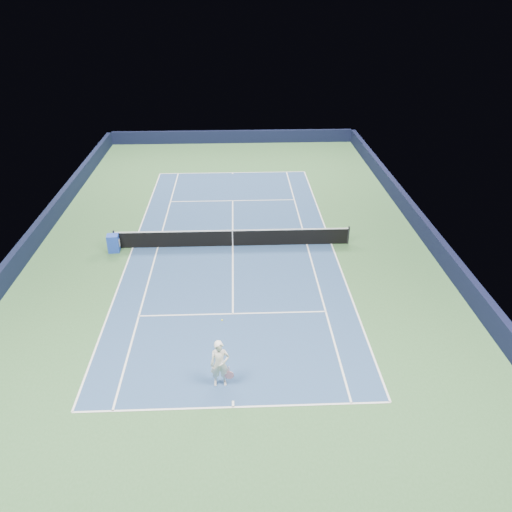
{
  "coord_description": "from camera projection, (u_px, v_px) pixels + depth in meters",
  "views": [
    {
      "loc": [
        0.27,
        -24.36,
        12.91
      ],
      "look_at": [
        1.16,
        -3.0,
        1.0
      ],
      "focal_mm": 35.0,
      "sensor_mm": 36.0,
      "label": 1
    }
  ],
  "objects": [
    {
      "name": "wall_right",
      "position": [
        427.0,
        233.0,
        27.66
      ],
      "size": [
        0.35,
        40.0,
        1.1
      ],
      "primitive_type": "cube",
      "color": "black",
      "rests_on": "ground"
    },
    {
      "name": "sideline_singles_right",
      "position": [
        307.0,
        244.0,
        27.68
      ],
      "size": [
        0.08,
        23.77,
        0.0
      ],
      "primitive_type": "cube",
      "color": "white",
      "rests_on": "ground"
    },
    {
      "name": "tennis_net",
      "position": [
        233.0,
        238.0,
        27.29
      ],
      "size": [
        12.9,
        0.1,
        1.07
      ],
      "color": "black",
      "rests_on": "ground"
    },
    {
      "name": "service_line_near",
      "position": [
        233.0,
        314.0,
        21.94
      ],
      "size": [
        8.23,
        0.08,
        0.0
      ],
      "primitive_type": "cube",
      "color": "white",
      "rests_on": "ground"
    },
    {
      "name": "court_surface",
      "position": [
        233.0,
        246.0,
        27.53
      ],
      "size": [
        10.97,
        23.77,
        0.01
      ],
      "primitive_type": "cube",
      "color": "navy",
      "rests_on": "ground"
    },
    {
      "name": "center_mark_far",
      "position": [
        233.0,
        173.0,
        37.77
      ],
      "size": [
        0.08,
        0.3,
        0.0
      ],
      "primitive_type": "cube",
      "color": "white",
      "rests_on": "ground"
    },
    {
      "name": "baseline_near",
      "position": [
        233.0,
        407.0,
        17.15
      ],
      "size": [
        10.97,
        0.08,
        0.0
      ],
      "primitive_type": "cube",
      "color": "white",
      "rests_on": "ground"
    },
    {
      "name": "center_mark_near",
      "position": [
        233.0,
        404.0,
        17.28
      ],
      "size": [
        0.08,
        0.3,
        0.0
      ],
      "primitive_type": "cube",
      "color": "white",
      "rests_on": "ground"
    },
    {
      "name": "ground",
      "position": [
        233.0,
        246.0,
        27.53
      ],
      "size": [
        40.0,
        40.0,
        0.0
      ],
      "primitive_type": "plane",
      "color": "#325A31",
      "rests_on": "ground"
    },
    {
      "name": "service_line_far",
      "position": [
        233.0,
        201.0,
        33.11
      ],
      "size": [
        8.23,
        0.08,
        0.0
      ],
      "primitive_type": "cube",
      "color": "white",
      "rests_on": "ground"
    },
    {
      "name": "wall_far",
      "position": [
        232.0,
        137.0,
        44.57
      ],
      "size": [
        22.0,
        0.35,
        1.1
      ],
      "primitive_type": "cube",
      "color": "black",
      "rests_on": "ground"
    },
    {
      "name": "sideline_singles_left",
      "position": [
        158.0,
        247.0,
        27.38
      ],
      "size": [
        0.08,
        23.77,
        0.0
      ],
      "primitive_type": "cube",
      "color": "white",
      "rests_on": "ground"
    },
    {
      "name": "baseline_far",
      "position": [
        233.0,
        173.0,
        37.9
      ],
      "size": [
        10.97,
        0.08,
        0.0
      ],
      "primitive_type": "cube",
      "color": "white",
      "rests_on": "ground"
    },
    {
      "name": "sponsor_cube",
      "position": [
        113.0,
        243.0,
        26.75
      ],
      "size": [
        0.64,
        0.59,
        0.97
      ],
      "color": "#1D3DAE",
      "rests_on": "ground"
    },
    {
      "name": "sideline_doubles_right",
      "position": [
        331.0,
        244.0,
        27.73
      ],
      "size": [
        0.08,
        23.77,
        0.0
      ],
      "primitive_type": "cube",
      "color": "white",
      "rests_on": "ground"
    },
    {
      "name": "sideline_doubles_left",
      "position": [
        133.0,
        248.0,
        27.33
      ],
      "size": [
        0.08,
        23.77,
        0.0
      ],
      "primitive_type": "cube",
      "color": "white",
      "rests_on": "ground"
    },
    {
      "name": "tennis_player",
      "position": [
        220.0,
        364.0,
        17.68
      ],
      "size": [
        0.85,
        1.28,
        2.16
      ],
      "color": "white",
      "rests_on": "ground"
    },
    {
      "name": "center_service_line",
      "position": [
        233.0,
        246.0,
        27.53
      ],
      "size": [
        0.08,
        12.8,
        0.0
      ],
      "primitive_type": "cube",
      "color": "white",
      "rests_on": "ground"
    },
    {
      "name": "wall_left",
      "position": [
        32.0,
        241.0,
        26.87
      ],
      "size": [
        0.35,
        40.0,
        1.1
      ],
      "primitive_type": "cube",
      "color": "black",
      "rests_on": "ground"
    }
  ]
}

